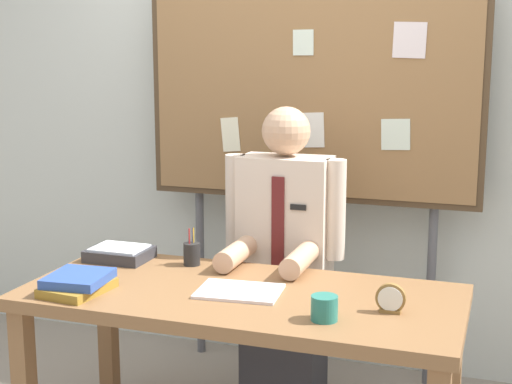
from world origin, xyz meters
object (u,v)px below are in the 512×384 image
(bulletin_board, at_px, (310,91))
(book_stack, at_px, (78,283))
(open_notebook, at_px, (240,291))
(person, at_px, (284,271))
(paper_tray, at_px, (120,253))
(desk, at_px, (241,314))
(desk_clock, at_px, (391,300))
(pen_holder, at_px, (192,254))
(coffee_mug, at_px, (324,308))

(bulletin_board, bearing_deg, book_stack, -115.97)
(bulletin_board, bearing_deg, open_notebook, -89.91)
(person, distance_m, book_stack, 0.97)
(paper_tray, bearing_deg, open_notebook, -21.20)
(desk, xyz_separation_m, desk_clock, (0.57, -0.05, 0.14))
(open_notebook, bearing_deg, book_stack, -162.08)
(pen_holder, bearing_deg, desk_clock, -19.25)
(open_notebook, relative_size, coffee_mug, 3.36)
(desk, height_order, bulletin_board, bulletin_board)
(desk, height_order, paper_tray, paper_tray)
(person, xyz_separation_m, bulletin_board, (0.00, 0.41, 0.78))
(open_notebook, distance_m, coffee_mug, 0.41)
(bulletin_board, relative_size, desk_clock, 19.18)
(person, height_order, pen_holder, person)
(person, distance_m, bulletin_board, 0.89)
(bulletin_board, height_order, paper_tray, bulletin_board)
(desk_clock, bearing_deg, book_stack, -172.14)
(desk_clock, distance_m, paper_tray, 1.25)
(person, xyz_separation_m, paper_tray, (-0.65, -0.33, 0.11))
(coffee_mug, height_order, pen_holder, pen_holder)
(pen_holder, bearing_deg, desk, -39.39)
(open_notebook, relative_size, pen_holder, 1.93)
(person, relative_size, pen_holder, 8.63)
(person, bearing_deg, desk, -90.00)
(person, relative_size, paper_tray, 5.31)
(bulletin_board, height_order, pen_holder, bulletin_board)
(desk_clock, bearing_deg, person, 132.84)
(desk, distance_m, pen_holder, 0.43)
(coffee_mug, bearing_deg, bulletin_board, 107.48)
(bulletin_board, height_order, book_stack, bulletin_board)
(desk, xyz_separation_m, coffee_mug, (0.37, -0.20, 0.13))
(person, bearing_deg, coffee_mug, -64.07)
(desk, distance_m, person, 0.56)
(coffee_mug, xyz_separation_m, pen_holder, (-0.69, 0.46, 0.01))
(paper_tray, bearing_deg, book_stack, -81.05)
(desk_clock, height_order, coffee_mug, desk_clock)
(book_stack, xyz_separation_m, paper_tray, (-0.07, 0.44, -0.01))
(paper_tray, bearing_deg, bulletin_board, 49.13)
(book_stack, height_order, open_notebook, book_stack)
(book_stack, height_order, desk_clock, desk_clock)
(person, distance_m, paper_tray, 0.73)
(bulletin_board, height_order, coffee_mug, bulletin_board)
(bulletin_board, height_order, desk_clock, bulletin_board)
(person, distance_m, pen_holder, 0.46)
(person, bearing_deg, pen_holder, -136.21)
(person, height_order, bulletin_board, bulletin_board)
(person, xyz_separation_m, pen_holder, (-0.32, -0.30, 0.13))
(pen_holder, xyz_separation_m, paper_tray, (-0.33, -0.03, -0.02))
(book_stack, relative_size, paper_tray, 1.04)
(open_notebook, height_order, desk_clock, desk_clock)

